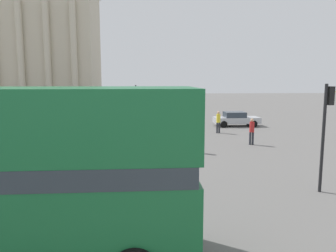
{
  "coord_description": "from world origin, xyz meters",
  "views": [
    {
      "loc": [
        -0.6,
        -2.01,
        4.35
      ],
      "look_at": [
        0.73,
        15.94,
        1.78
      ],
      "focal_mm": 35.0,
      "sensor_mm": 36.0,
      "label": 1
    }
  ],
  "objects_px": {
    "traffic_light_far": "(137,101)",
    "pedestrian_yellow": "(218,120)",
    "plaza_building_left": "(22,49)",
    "traffic_light_near": "(326,123)",
    "car_silver": "(236,119)",
    "pedestrian_red": "(252,130)",
    "traffic_light_mid": "(166,110)"
  },
  "relations": [
    {
      "from": "traffic_light_mid",
      "to": "pedestrian_red",
      "type": "bearing_deg",
      "value": 9.75
    },
    {
      "from": "traffic_light_far",
      "to": "pedestrian_yellow",
      "type": "bearing_deg",
      "value": -20.81
    },
    {
      "from": "car_silver",
      "to": "pedestrian_red",
      "type": "xyz_separation_m",
      "value": [
        -1.43,
        -8.79,
        0.33
      ]
    },
    {
      "from": "traffic_light_mid",
      "to": "pedestrian_red",
      "type": "distance_m",
      "value": 6.07
    },
    {
      "from": "traffic_light_near",
      "to": "traffic_light_far",
      "type": "height_order",
      "value": "traffic_light_near"
    },
    {
      "from": "car_silver",
      "to": "pedestrian_red",
      "type": "bearing_deg",
      "value": -168.97
    },
    {
      "from": "traffic_light_near",
      "to": "pedestrian_yellow",
      "type": "bearing_deg",
      "value": 93.41
    },
    {
      "from": "plaza_building_left",
      "to": "pedestrian_red",
      "type": "relative_size",
      "value": 12.79
    },
    {
      "from": "traffic_light_mid",
      "to": "car_silver",
      "type": "bearing_deg",
      "value": 53.49
    },
    {
      "from": "traffic_light_mid",
      "to": "traffic_light_far",
      "type": "height_order",
      "value": "traffic_light_far"
    },
    {
      "from": "car_silver",
      "to": "pedestrian_yellow",
      "type": "height_order",
      "value": "pedestrian_yellow"
    },
    {
      "from": "plaza_building_left",
      "to": "car_silver",
      "type": "bearing_deg",
      "value": -39.36
    },
    {
      "from": "traffic_light_near",
      "to": "car_silver",
      "type": "xyz_separation_m",
      "value": [
        1.72,
        18.09,
        -2.02
      ]
    },
    {
      "from": "pedestrian_red",
      "to": "plaza_building_left",
      "type": "bearing_deg",
      "value": -57.64
    },
    {
      "from": "plaza_building_left",
      "to": "pedestrian_yellow",
      "type": "xyz_separation_m",
      "value": [
        24.34,
        -25.93,
        -7.92
      ]
    },
    {
      "from": "plaza_building_left",
      "to": "car_silver",
      "type": "distance_m",
      "value": 35.76
    },
    {
      "from": "plaza_building_left",
      "to": "traffic_light_far",
      "type": "xyz_separation_m",
      "value": [
        17.68,
        -23.4,
        -6.44
      ]
    },
    {
      "from": "car_silver",
      "to": "pedestrian_yellow",
      "type": "relative_size",
      "value": 2.34
    },
    {
      "from": "traffic_light_near",
      "to": "pedestrian_yellow",
      "type": "distance_m",
      "value": 14.35
    },
    {
      "from": "traffic_light_far",
      "to": "pedestrian_yellow",
      "type": "height_order",
      "value": "traffic_light_far"
    },
    {
      "from": "plaza_building_left",
      "to": "pedestrian_yellow",
      "type": "bearing_deg",
      "value": -46.81
    },
    {
      "from": "pedestrian_red",
      "to": "pedestrian_yellow",
      "type": "relative_size",
      "value": 0.99
    },
    {
      "from": "traffic_light_far",
      "to": "pedestrian_red",
      "type": "height_order",
      "value": "traffic_light_far"
    },
    {
      "from": "plaza_building_left",
      "to": "traffic_light_near",
      "type": "distance_m",
      "value": 47.81
    },
    {
      "from": "traffic_light_near",
      "to": "traffic_light_mid",
      "type": "height_order",
      "value": "traffic_light_near"
    },
    {
      "from": "traffic_light_far",
      "to": "pedestrian_yellow",
      "type": "relative_size",
      "value": 2.15
    },
    {
      "from": "car_silver",
      "to": "traffic_light_mid",
      "type": "bearing_deg",
      "value": 163.75
    },
    {
      "from": "pedestrian_red",
      "to": "pedestrian_yellow",
      "type": "xyz_separation_m",
      "value": [
        -1.14,
        4.93,
        0.01
      ]
    },
    {
      "from": "plaza_building_left",
      "to": "traffic_light_near",
      "type": "bearing_deg",
      "value": -57.91
    },
    {
      "from": "traffic_light_near",
      "to": "traffic_light_far",
      "type": "bearing_deg",
      "value": 114.13
    },
    {
      "from": "traffic_light_far",
      "to": "car_silver",
      "type": "height_order",
      "value": "traffic_light_far"
    },
    {
      "from": "traffic_light_mid",
      "to": "traffic_light_near",
      "type": "bearing_deg",
      "value": -56.32
    }
  ]
}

